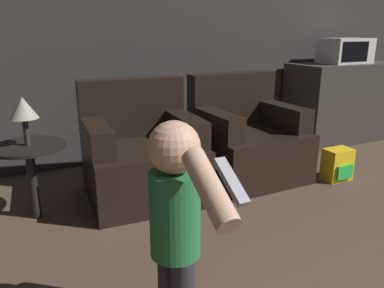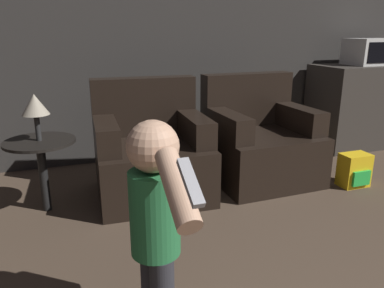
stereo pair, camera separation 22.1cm
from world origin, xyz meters
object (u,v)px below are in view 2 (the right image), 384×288
(armchair_left, at_px, (151,155))
(person_toddler, at_px, (155,214))
(armchair_right, at_px, (259,143))
(toy_backpack, at_px, (354,170))
(lamp, at_px, (35,106))
(microwave, at_px, (372,52))

(armchair_left, xyz_separation_m, person_toddler, (-0.31, -1.41, 0.23))
(armchair_left, relative_size, armchair_right, 1.00)
(toy_backpack, bearing_deg, armchair_left, 165.02)
(toy_backpack, xyz_separation_m, lamp, (-2.41, 0.38, 0.63))
(microwave, bearing_deg, armchair_right, -161.91)
(microwave, bearing_deg, toy_backpack, -135.19)
(armchair_right, height_order, lamp, armchair_right)
(lamp, bearing_deg, armchair_left, 3.69)
(person_toddler, relative_size, microwave, 1.72)
(armchair_left, distance_m, person_toddler, 1.46)
(toy_backpack, bearing_deg, armchair_right, 146.72)
(armchair_left, bearing_deg, armchair_right, 2.82)
(lamp, bearing_deg, person_toddler, -70.55)
(person_toddler, relative_size, toy_backpack, 3.35)
(person_toddler, bearing_deg, lamp, 11.69)
(toy_backpack, distance_m, lamp, 2.52)
(armchair_left, height_order, armchair_right, same)
(armchair_right, bearing_deg, armchair_left, 178.72)
(armchair_right, bearing_deg, microwave, 16.81)
(armchair_left, xyz_separation_m, microwave, (2.59, 0.53, 0.71))
(person_toddler, distance_m, microwave, 3.52)
(person_toddler, distance_m, lamp, 1.46)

